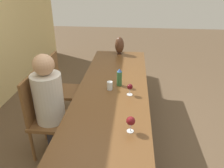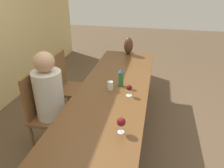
# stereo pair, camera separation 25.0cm
# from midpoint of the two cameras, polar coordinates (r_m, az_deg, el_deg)

# --- Properties ---
(ground_plane) EXTENTS (14.00, 14.00, 0.00)m
(ground_plane) POSITION_cam_midpoint_polar(r_m,az_deg,el_deg) (2.97, -2.50, -14.76)
(ground_plane) COLOR brown
(dining_table) EXTENTS (3.02, 0.84, 0.74)m
(dining_table) POSITION_cam_midpoint_polar(r_m,az_deg,el_deg) (2.58, -2.80, -3.39)
(dining_table) COLOR brown
(dining_table) RESTS_ON ground_plane
(water_bottle) EXTENTS (0.06, 0.06, 0.22)m
(water_bottle) POSITION_cam_midpoint_polar(r_m,az_deg,el_deg) (2.65, -0.76, 1.68)
(water_bottle) COLOR #336638
(water_bottle) RESTS_ON dining_table
(water_tumbler) EXTENTS (0.07, 0.07, 0.10)m
(water_tumbler) POSITION_cam_midpoint_polar(r_m,az_deg,el_deg) (2.58, -3.37, -0.50)
(water_tumbler) COLOR silver
(water_tumbler) RESTS_ON dining_table
(vase) EXTENTS (0.15, 0.15, 0.30)m
(vase) POSITION_cam_midpoint_polar(r_m,az_deg,el_deg) (3.76, 0.03, 10.04)
(vase) COLOR #4C2D1E
(vase) RESTS_ON dining_table
(wine_glass_1) EXTENTS (0.08, 0.08, 0.15)m
(wine_glass_1) POSITION_cam_midpoint_polar(r_m,az_deg,el_deg) (1.88, 1.06, -9.83)
(wine_glass_1) COLOR silver
(wine_glass_1) RESTS_ON dining_table
(wine_glass_3) EXTENTS (0.07, 0.07, 0.13)m
(wine_glass_3) POSITION_cam_midpoint_polar(r_m,az_deg,el_deg) (2.44, 1.79, -0.92)
(wine_glass_3) COLOR silver
(wine_glass_3) RESTS_ON dining_table
(chair_near) EXTENTS (0.44, 0.44, 0.99)m
(chair_near) POSITION_cam_midpoint_polar(r_m,az_deg,el_deg) (2.68, -19.83, -7.68)
(chair_near) COLOR brown
(chair_near) RESTS_ON ground_plane
(chair_far) EXTENTS (0.44, 0.44, 0.99)m
(chair_far) POSITION_cam_midpoint_polar(r_m,az_deg,el_deg) (3.24, -14.86, -0.75)
(chair_far) COLOR brown
(chair_far) RESTS_ON ground_plane
(person_near) EXTENTS (0.33, 0.33, 1.26)m
(person_near) POSITION_cam_midpoint_polar(r_m,az_deg,el_deg) (2.56, -18.55, -4.92)
(person_near) COLOR #2D2D38
(person_near) RESTS_ON ground_plane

